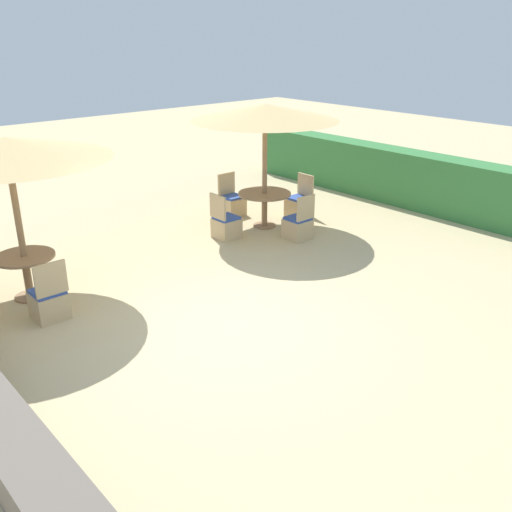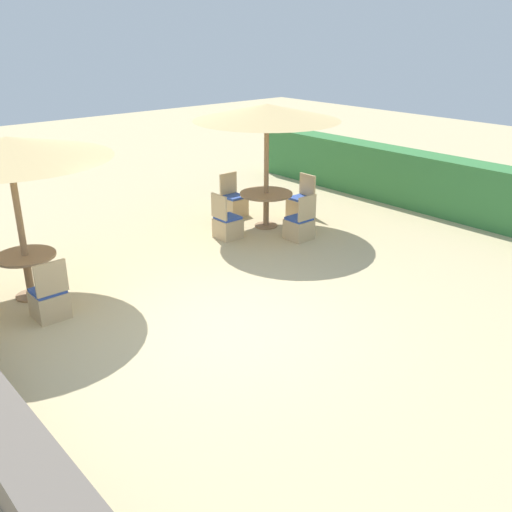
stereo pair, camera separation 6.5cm
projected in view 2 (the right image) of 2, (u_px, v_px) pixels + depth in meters
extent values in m
plane|color=#C6B284|center=(224.00, 325.00, 8.14)|extent=(40.00, 40.00, 0.00)
cube|color=#387A3D|center=(481.00, 194.00, 12.13)|extent=(13.00, 0.70, 1.27)
cylinder|color=#93704C|center=(266.00, 169.00, 11.68)|extent=(0.10, 0.10, 2.47)
cone|color=tan|center=(267.00, 112.00, 11.25)|extent=(2.96, 2.96, 0.32)
cylinder|color=#93704C|center=(266.00, 226.00, 12.14)|extent=(0.48, 0.48, 0.03)
cylinder|color=#93704C|center=(266.00, 211.00, 12.01)|extent=(0.12, 0.12, 0.70)
cylinder|color=#93704C|center=(266.00, 194.00, 11.88)|extent=(1.10, 1.10, 0.04)
cube|color=tan|center=(300.00, 208.00, 12.69)|extent=(0.46, 0.46, 0.40)
cube|color=#2D4CA8|center=(300.00, 198.00, 12.61)|extent=(0.42, 0.42, 0.05)
cube|color=tan|center=(307.00, 185.00, 12.64)|extent=(0.46, 0.04, 0.48)
cube|color=tan|center=(228.00, 228.00, 11.42)|extent=(0.46, 0.46, 0.40)
cube|color=#2D4CA8|center=(228.00, 217.00, 11.34)|extent=(0.42, 0.42, 0.05)
cube|color=tan|center=(219.00, 207.00, 11.11)|extent=(0.46, 0.04, 0.48)
cube|color=tan|center=(234.00, 206.00, 12.80)|extent=(0.46, 0.46, 0.40)
cube|color=#2D4CA8|center=(234.00, 197.00, 12.72)|extent=(0.42, 0.42, 0.05)
cube|color=tan|center=(228.00, 183.00, 12.77)|extent=(0.04, 0.46, 0.48)
cube|color=tan|center=(299.00, 229.00, 11.36)|extent=(0.46, 0.46, 0.40)
cube|color=#2D4CA8|center=(299.00, 218.00, 11.28)|extent=(0.42, 0.42, 0.05)
cube|color=tan|center=(307.00, 208.00, 11.03)|extent=(0.04, 0.46, 0.48)
cylinder|color=#93704C|center=(20.00, 223.00, 8.54)|extent=(0.10, 0.10, 2.43)
cone|color=tan|center=(7.00, 148.00, 8.12)|extent=(2.96, 2.96, 0.32)
cylinder|color=#93704C|center=(32.00, 295.00, 8.99)|extent=(0.48, 0.48, 0.03)
cylinder|color=#93704C|center=(29.00, 277.00, 8.87)|extent=(0.12, 0.12, 0.67)
cylinder|color=#93704C|center=(25.00, 256.00, 8.74)|extent=(0.91, 0.91, 0.04)
cube|color=tan|center=(50.00, 305.00, 8.28)|extent=(0.46, 0.46, 0.40)
cube|color=#2D4CA8|center=(48.00, 291.00, 8.20)|extent=(0.42, 0.42, 0.05)
cube|color=tan|center=(51.00, 278.00, 7.95)|extent=(0.04, 0.46, 0.48)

